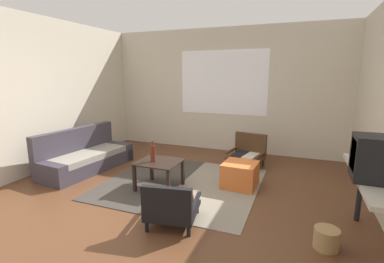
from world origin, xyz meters
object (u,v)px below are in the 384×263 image
object	(u,v)px
couch	(85,157)
coffee_table	(159,166)
glass_bottle	(153,153)
wicker_basket	(326,238)
console_shelf	(378,185)
armchair_striped_foreground	(171,207)
clay_vase	(370,152)
ottoman_orange	(240,175)
armchair_by_window	(247,152)

from	to	relation	value
couch	coffee_table	xyz separation A→B (m)	(1.67, -0.27, 0.12)
glass_bottle	wicker_basket	size ratio (longest dim) A/B	1.27
console_shelf	armchair_striped_foreground	bearing A→B (deg)	-172.93
clay_vase	armchair_striped_foreground	bearing A→B (deg)	-161.12
armchair_striped_foreground	ottoman_orange	world-z (taller)	armchair_striped_foreground
console_shelf	coffee_table	bearing A→B (deg)	166.17
coffee_table	console_shelf	distance (m)	2.74
coffee_table	glass_bottle	size ratio (longest dim) A/B	2.03
armchair_by_window	wicker_basket	xyz separation A→B (m)	(1.23, -2.34, -0.15)
console_shelf	clay_vase	xyz separation A→B (m)	(0.00, 0.44, 0.21)
clay_vase	wicker_basket	size ratio (longest dim) A/B	1.28
coffee_table	glass_bottle	xyz separation A→B (m)	(-0.07, -0.04, 0.21)
armchair_striped_foreground	console_shelf	distance (m)	2.07
clay_vase	glass_bottle	size ratio (longest dim) A/B	1.01
ottoman_orange	clay_vase	size ratio (longest dim) A/B	1.60
couch	armchair_striped_foreground	bearing A→B (deg)	-26.89
ottoman_orange	console_shelf	size ratio (longest dim) A/B	0.34
armchair_by_window	glass_bottle	distance (m)	2.02
couch	armchair_striped_foreground	distance (m)	2.59
armchair_striped_foreground	console_shelf	world-z (taller)	console_shelf
armchair_by_window	console_shelf	size ratio (longest dim) A/B	0.49
clay_vase	coffee_table	bearing A→B (deg)	175.38
coffee_table	clay_vase	xyz separation A→B (m)	(2.64, -0.21, 0.56)
ottoman_orange	couch	bearing A→B (deg)	-175.18
ottoman_orange	wicker_basket	size ratio (longest dim) A/B	2.04
coffee_table	console_shelf	xyz separation A→B (m)	(2.64, -0.65, 0.35)
ottoman_orange	wicker_basket	world-z (taller)	ottoman_orange
coffee_table	ottoman_orange	bearing A→B (deg)	24.24
couch	ottoman_orange	distance (m)	2.80
couch	console_shelf	world-z (taller)	console_shelf
couch	ottoman_orange	world-z (taller)	couch
clay_vase	wicker_basket	world-z (taller)	clay_vase
coffee_table	ottoman_orange	xyz separation A→B (m)	(1.13, 0.51, -0.16)
couch	coffee_table	size ratio (longest dim) A/B	2.81
wicker_basket	coffee_table	bearing A→B (deg)	162.44
armchair_striped_foreground	coffee_table	bearing A→B (deg)	125.39
armchair_striped_foreground	armchair_by_window	bearing A→B (deg)	81.10
armchair_by_window	clay_vase	world-z (taller)	clay_vase
armchair_by_window	glass_bottle	size ratio (longest dim) A/B	2.30
console_shelf	clay_vase	world-z (taller)	clay_vase
armchair_by_window	armchair_striped_foreground	world-z (taller)	armchair_by_window
couch	clay_vase	bearing A→B (deg)	-6.42
console_shelf	glass_bottle	world-z (taller)	console_shelf
armchair_by_window	clay_vase	distance (m)	2.53
coffee_table	wicker_basket	size ratio (longest dim) A/B	2.58
console_shelf	glass_bottle	xyz separation A→B (m)	(-2.71, 0.61, -0.14)
couch	armchair_striped_foreground	xyz separation A→B (m)	(2.31, -1.17, 0.00)
clay_vase	wicker_basket	xyz separation A→B (m)	(-0.38, -0.50, -0.80)
coffee_table	armchair_striped_foreground	bearing A→B (deg)	-54.61
armchair_by_window	console_shelf	xyz separation A→B (m)	(1.61, -2.27, 0.45)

